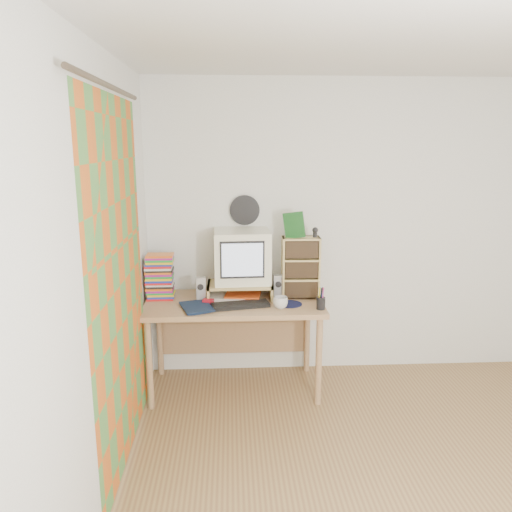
{
  "coord_description": "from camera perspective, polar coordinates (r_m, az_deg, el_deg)",
  "views": [
    {
      "loc": [
        -1.05,
        -2.4,
        1.98
      ],
      "look_at": [
        -0.86,
        1.33,
        1.13
      ],
      "focal_mm": 35.0,
      "sensor_mm": 36.0,
      "label": 1
    }
  ],
  "objects": [
    {
      "name": "pen_cup",
      "position": [
        3.8,
        7.43,
        -5.1
      ],
      "size": [
        0.08,
        0.08,
        0.13
      ],
      "primitive_type": null,
      "rotation": [
        0.0,
        0.0,
        0.29
      ],
      "color": "black",
      "rests_on": "desk"
    },
    {
      "name": "left_wall",
      "position": [
        2.61,
        -18.48,
        -4.13
      ],
      "size": [
        0.0,
        3.5,
        3.5
      ],
      "primitive_type": "plane",
      "rotation": [
        1.57,
        0.0,
        1.57
      ],
      "color": "white",
      "rests_on": "floor"
    },
    {
      "name": "mug",
      "position": [
        3.8,
        2.81,
        -5.34
      ],
      "size": [
        0.14,
        0.14,
        0.09
      ],
      "primitive_type": "imported",
      "rotation": [
        0.0,
        0.0,
        0.26
      ],
      "color": "silver",
      "rests_on": "desk"
    },
    {
      "name": "crt_monitor",
      "position": [
        4.03,
        -1.63,
        -0.05
      ],
      "size": [
        0.46,
        0.46,
        0.42
      ],
      "primitive_type": "cube",
      "rotation": [
        0.0,
        0.0,
        0.04
      ],
      "color": "white",
      "rests_on": "monitor_riser"
    },
    {
      "name": "back_wall",
      "position": [
        4.34,
        11.07,
        2.93
      ],
      "size": [
        3.5,
        0.0,
        3.5
      ],
      "primitive_type": "plane",
      "rotation": [
        1.57,
        0.0,
        0.0
      ],
      "color": "white",
      "rests_on": "floor"
    },
    {
      "name": "keyboard",
      "position": [
        3.84,
        -1.77,
        -5.62
      ],
      "size": [
        0.46,
        0.23,
        0.03
      ],
      "primitive_type": "cube",
      "rotation": [
        0.0,
        0.0,
        0.2
      ],
      "color": "black",
      "rests_on": "desk"
    },
    {
      "name": "cd_rack",
      "position": [
        4.02,
        5.12,
        -1.35
      ],
      "size": [
        0.3,
        0.17,
        0.5
      ],
      "primitive_type": "cube",
      "rotation": [
        0.0,
        0.0,
        -0.03
      ],
      "color": "tan",
      "rests_on": "desk"
    },
    {
      "name": "desk",
      "position": [
        4.08,
        -2.54,
        -6.71
      ],
      "size": [
        1.4,
        0.7,
        0.75
      ],
      "color": "tan",
      "rests_on": "floor"
    },
    {
      "name": "ceiling",
      "position": [
        2.67,
        22.1,
        23.17
      ],
      "size": [
        3.5,
        3.5,
        0.0
      ],
      "primitive_type": "plane",
      "rotation": [
        3.14,
        0.0,
        0.0
      ],
      "color": "white",
      "rests_on": "back_wall"
    },
    {
      "name": "curtain",
      "position": [
        3.07,
        -15.3,
        -3.32
      ],
      "size": [
        0.0,
        2.2,
        2.2
      ],
      "primitive_type": "plane",
      "rotation": [
        1.57,
        0.0,
        1.57
      ],
      "color": "#C95C1C",
      "rests_on": "left_wall"
    },
    {
      "name": "dvd_stack",
      "position": [
        4.07,
        -10.9,
        -2.79
      ],
      "size": [
        0.21,
        0.15,
        0.3
      ],
      "primitive_type": null,
      "rotation": [
        0.0,
        0.0,
        0.01
      ],
      "color": "brown",
      "rests_on": "desk"
    },
    {
      "name": "wall_disc",
      "position": [
        4.17,
        -1.3,
        5.26
      ],
      "size": [
        0.25,
        0.02,
        0.25
      ],
      "primitive_type": "cylinder",
      "rotation": [
        1.57,
        0.0,
        0.0
      ],
      "color": "black",
      "rests_on": "back_wall"
    },
    {
      "name": "floor",
      "position": [
        3.29,
        18.07,
        -24.95
      ],
      "size": [
        3.5,
        3.5,
        0.0
      ],
      "primitive_type": "plane",
      "color": "#9A7B49",
      "rests_on": "ground"
    },
    {
      "name": "monitor_riser",
      "position": [
        4.05,
        -1.87,
        -3.47
      ],
      "size": [
        0.52,
        0.3,
        0.12
      ],
      "color": "tan",
      "rests_on": "desk"
    },
    {
      "name": "red_box",
      "position": [
        3.91,
        -5.48,
        -5.24
      ],
      "size": [
        0.09,
        0.07,
        0.04
      ],
      "primitive_type": "cube",
      "rotation": [
        0.0,
        0.0,
        -0.21
      ],
      "color": "#B11221",
      "rests_on": "desk"
    },
    {
      "name": "game_box",
      "position": [
        3.92,
        4.39,
        3.54
      ],
      "size": [
        0.16,
        0.07,
        0.2
      ],
      "primitive_type": "cube",
      "rotation": [
        0.0,
        0.0,
        -0.27
      ],
      "color": "#164F1C",
      "rests_on": "cd_rack"
    },
    {
      "name": "mousepad",
      "position": [
        3.91,
        3.82,
        -5.49
      ],
      "size": [
        0.22,
        0.22,
        0.0
      ],
      "primitive_type": "cylinder",
      "rotation": [
        0.0,
        0.0,
        0.1
      ],
      "color": "black",
      "rests_on": "desk"
    },
    {
      "name": "papers",
      "position": [
        4.05,
        -2.64,
        -4.55
      ],
      "size": [
        0.35,
        0.28,
        0.04
      ],
      "primitive_type": null,
      "rotation": [
        0.0,
        0.0,
        -0.14
      ],
      "color": "silver",
      "rests_on": "desk"
    },
    {
      "name": "speaker_left",
      "position": [
        3.97,
        -6.33,
        -3.79
      ],
      "size": [
        0.08,
        0.08,
        0.2
      ],
      "primitive_type": "cube",
      "rotation": [
        0.0,
        0.0,
        0.14
      ],
      "color": "#A0A1A4",
      "rests_on": "desk"
    },
    {
      "name": "webcam",
      "position": [
        3.97,
        6.77,
        2.72
      ],
      "size": [
        0.05,
        0.05,
        0.08
      ],
      "primitive_type": null,
      "rotation": [
        0.0,
        0.0,
        0.03
      ],
      "color": "black",
      "rests_on": "cd_rack"
    },
    {
      "name": "diary",
      "position": [
        3.8,
        -8.37,
        -5.78
      ],
      "size": [
        0.31,
        0.26,
        0.05
      ],
      "primitive_type": "imported",
      "rotation": [
        0.0,
        0.0,
        0.3
      ],
      "color": "#0E1C36",
      "rests_on": "desk"
    },
    {
      "name": "speaker_right",
      "position": [
        4.03,
        2.51,
        -3.51
      ],
      "size": [
        0.08,
        0.08,
        0.2
      ],
      "primitive_type": "cube",
      "rotation": [
        0.0,
        0.0,
        0.05
      ],
      "color": "#A0A1A4",
      "rests_on": "desk"
    }
  ]
}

